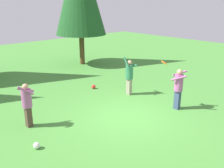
# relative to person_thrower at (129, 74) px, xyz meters

# --- Properties ---
(ground_plane) EXTENTS (40.00, 40.00, 0.00)m
(ground_plane) POSITION_rel_person_thrower_xyz_m (-1.89, -1.71, -0.98)
(ground_plane) COLOR #478C38
(person_thrower) EXTENTS (0.50, 0.58, 1.82)m
(person_thrower) POSITION_rel_person_thrower_xyz_m (0.00, 0.00, 0.00)
(person_thrower) COLOR gray
(person_thrower) RESTS_ON ground_plane
(person_catcher) EXTENTS (0.69, 0.73, 1.68)m
(person_catcher) POSITION_rel_person_thrower_xyz_m (0.22, -2.50, 0.01)
(person_catcher) COLOR #38476B
(person_catcher) RESTS_ON ground_plane
(person_bystander) EXTENTS (0.68, 0.65, 1.58)m
(person_bystander) POSITION_rel_person_thrower_xyz_m (-4.92, 0.16, -0.05)
(person_bystander) COLOR #4C382D
(person_bystander) RESTS_ON ground_plane
(frisbee) EXTENTS (0.37, 0.37, 0.15)m
(frisbee) POSITION_rel_person_thrower_xyz_m (-0.09, -1.95, 0.92)
(frisbee) COLOR orange
(ball_white) EXTENTS (0.21, 0.21, 0.21)m
(ball_white) POSITION_rel_person_thrower_xyz_m (-5.41, -1.33, -0.88)
(ball_white) COLOR white
(ball_white) RESTS_ON ground_plane
(ball_red) EXTENTS (0.21, 0.21, 0.21)m
(ball_red) POSITION_rel_person_thrower_xyz_m (-0.73, 1.77, -0.88)
(ball_red) COLOR red
(ball_red) RESTS_ON ground_plane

